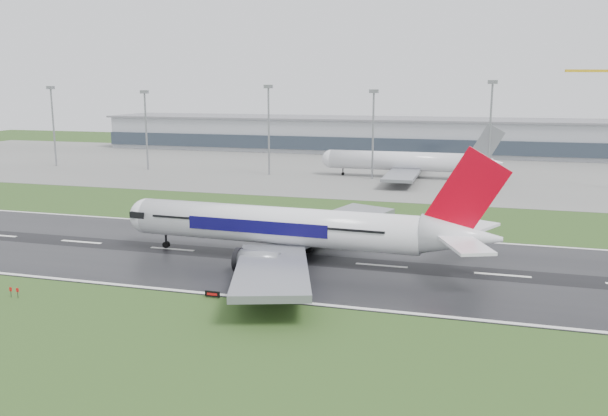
% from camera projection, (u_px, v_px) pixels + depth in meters
% --- Properties ---
extents(ground, '(520.00, 520.00, 0.00)m').
position_uv_depth(ground, '(172.00, 250.00, 118.75)').
color(ground, '#264318').
rests_on(ground, ground).
extents(runway, '(400.00, 45.00, 0.10)m').
position_uv_depth(runway, '(172.00, 249.00, 118.74)').
color(runway, black).
rests_on(runway, ground).
extents(apron, '(400.00, 130.00, 0.08)m').
position_uv_depth(apron, '(329.00, 167.00, 236.65)').
color(apron, slate).
rests_on(apron, ground).
extents(terminal, '(240.00, 36.00, 15.00)m').
position_uv_depth(terminal, '(359.00, 135.00, 291.79)').
color(terminal, '#989BA3').
rests_on(terminal, ground).
extents(main_airliner, '(70.87, 67.75, 20.18)m').
position_uv_depth(main_airliner, '(300.00, 204.00, 109.49)').
color(main_airliner, white).
rests_on(main_airliner, runway).
extents(parked_airliner, '(60.99, 56.80, 17.84)m').
position_uv_depth(parked_airliner, '(406.00, 151.00, 208.15)').
color(parked_airliner, silver).
rests_on(parked_airliner, apron).
extents(runway_sign, '(2.31, 0.50, 1.04)m').
position_uv_depth(runway_sign, '(212.00, 294.00, 91.76)').
color(runway_sign, black).
rests_on(runway_sign, ground).
extents(floodmast_0, '(0.64, 0.64, 29.07)m').
position_uv_depth(floodmast_0, '(54.00, 128.00, 237.68)').
color(floodmast_0, gray).
rests_on(floodmast_0, ground).
extents(floodmast_1, '(0.64, 0.64, 27.62)m').
position_uv_depth(floodmast_1, '(146.00, 132.00, 227.18)').
color(floodmast_1, gray).
rests_on(floodmast_1, ground).
extents(floodmast_2, '(0.64, 0.64, 29.54)m').
position_uv_depth(floodmast_2, '(269.00, 132.00, 214.28)').
color(floodmast_2, gray).
rests_on(floodmast_2, ground).
extents(floodmast_3, '(0.64, 0.64, 28.07)m').
position_uv_depth(floodmast_3, '(373.00, 137.00, 204.69)').
color(floodmast_3, gray).
rests_on(floodmast_3, ground).
extents(floodmast_4, '(0.64, 0.64, 30.97)m').
position_uv_depth(floodmast_4, '(490.00, 135.00, 194.52)').
color(floodmast_4, gray).
rests_on(floodmast_4, ground).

